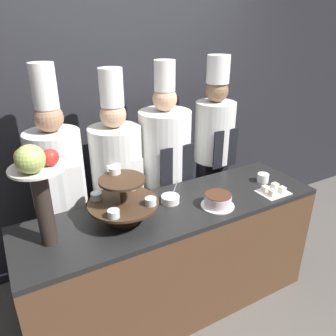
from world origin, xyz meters
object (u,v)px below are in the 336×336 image
cup_white (263,178)px  serving_bowl_far (170,199)px  fruit_pedestal (38,180)px  cake_square_tray (273,190)px  chef_left (59,187)px  chef_center_left (118,178)px  tiered_stand (123,198)px  chef_center_right (165,165)px  chef_right (214,148)px  cake_round (218,201)px

cup_white → serving_bowl_far: bearing=174.6°
fruit_pedestal → cake_square_tray: 1.62m
chef_left → chef_center_left: (0.44, -0.00, -0.03)m
tiered_stand → serving_bowl_far: (0.36, 0.05, -0.13)m
tiered_stand → chef_center_right: size_ratio=0.25×
serving_bowl_far → cup_white: bearing=-5.4°
chef_center_right → chef_right: (0.49, 0.00, 0.05)m
cake_square_tray → chef_left: (-1.38, 0.71, 0.05)m
cake_round → tiered_stand: bearing=166.5°
cake_square_tray → chef_center_left: 1.18m
fruit_pedestal → serving_bowl_far: bearing=5.3°
chef_center_left → cake_square_tray: bearing=-37.2°
cake_round → serving_bowl_far: size_ratio=1.49×
cake_square_tray → chef_right: size_ratio=0.12×
chef_center_right → tiered_stand: bearing=-138.1°
cup_white → chef_right: chef_right is taller
chef_center_left → chef_left: bearing=180.0°
fruit_pedestal → chef_center_left: chef_center_left is taller
chef_center_left → cup_white: bearing=-28.5°
cake_round → chef_left: size_ratio=0.13×
tiered_stand → chef_right: chef_right is taller
serving_bowl_far → tiered_stand: bearing=-171.8°
cup_white → fruit_pedestal: bearing=-179.9°
serving_bowl_far → chef_right: size_ratio=0.08×
cake_square_tray → chef_center_left: bearing=142.8°
tiered_stand → serving_bowl_far: size_ratio=2.89×
fruit_pedestal → chef_left: size_ratio=0.34×
chef_left → chef_center_right: bearing=-0.0°
cake_square_tray → chef_center_left: size_ratio=0.12×
chef_left → chef_right: 1.35m
fruit_pedestal → cup_white: 1.66m
chef_right → chef_left: bearing=-180.0°
cup_white → chef_left: chef_left is taller
tiered_stand → chef_right: 1.19m
fruit_pedestal → cup_white: fruit_pedestal is taller
tiered_stand → chef_left: chef_left is taller
chef_left → chef_center_left: size_ratio=1.03×
chef_left → chef_center_right: chef_left is taller
tiered_stand → cake_square_tray: bearing=-10.0°
fruit_pedestal → chef_center_left: bearing=41.1°
fruit_pedestal → chef_left: 0.67m
cake_square_tray → tiered_stand: bearing=170.0°
tiered_stand → chef_left: 0.60m
chef_center_left → serving_bowl_far: bearing=-66.3°
chef_left → chef_right: chef_left is taller
serving_bowl_far → chef_center_right: chef_center_right is taller
fruit_pedestal → chef_center_right: bearing=27.5°
cake_round → chef_right: 0.81m
fruit_pedestal → cup_white: (1.62, 0.00, -0.37)m
serving_bowl_far → cake_square_tray: bearing=-18.5°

